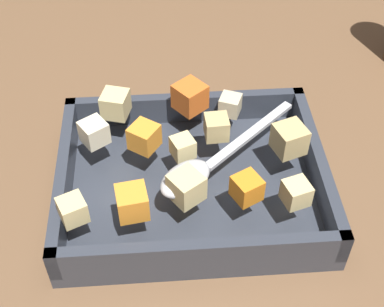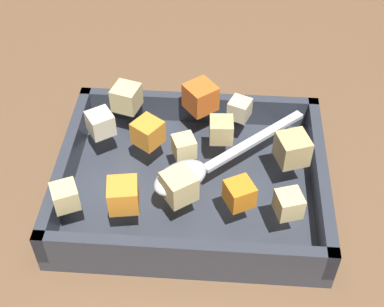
# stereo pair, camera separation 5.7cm
# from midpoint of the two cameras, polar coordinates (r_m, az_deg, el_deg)

# --- Properties ---
(ground_plane) EXTENTS (4.00, 4.00, 0.00)m
(ground_plane) POSITION_cam_midpoint_polar(r_m,az_deg,el_deg) (0.62, -3.53, -3.60)
(ground_plane) COLOR brown
(baking_dish) EXTENTS (0.29, 0.23, 0.05)m
(baking_dish) POSITION_cam_midpoint_polar(r_m,az_deg,el_deg) (0.61, -2.70, -3.21)
(baking_dish) COLOR #333842
(baking_dish) RESTS_ON ground_plane
(carrot_chunk_under_handle) EXTENTS (0.04, 0.04, 0.03)m
(carrot_chunk_under_handle) POSITION_cam_midpoint_polar(r_m,az_deg,el_deg) (0.59, -7.82, 1.60)
(carrot_chunk_under_handle) COLOR orange
(carrot_chunk_under_handle) RESTS_ON baking_dish
(carrot_chunk_mid_right) EXTENTS (0.03, 0.03, 0.03)m
(carrot_chunk_mid_right) POSITION_cam_midpoint_polar(r_m,az_deg,el_deg) (0.53, -9.41, -5.24)
(carrot_chunk_mid_right) COLOR orange
(carrot_chunk_mid_right) RESTS_ON baking_dish
(carrot_chunk_far_right) EXTENTS (0.03, 0.03, 0.03)m
(carrot_chunk_far_right) POSITION_cam_midpoint_polar(r_m,az_deg,el_deg) (0.53, 2.74, -3.81)
(carrot_chunk_far_right) COLOR orange
(carrot_chunk_far_right) RESTS_ON baking_dish
(carrot_chunk_near_spoon) EXTENTS (0.04, 0.04, 0.03)m
(carrot_chunk_near_spoon) POSITION_cam_midpoint_polar(r_m,az_deg,el_deg) (0.63, -2.82, 5.84)
(carrot_chunk_near_spoon) COLOR orange
(carrot_chunk_near_spoon) RESTS_ON baking_dish
(potato_chunk_corner_sw) EXTENTS (0.03, 0.03, 0.02)m
(potato_chunk_corner_sw) POSITION_cam_midpoint_polar(r_m,az_deg,el_deg) (0.54, 7.90, -4.28)
(potato_chunk_corner_sw) COLOR #E0CC89
(potato_chunk_corner_sw) RESTS_ON baking_dish
(potato_chunk_center) EXTENTS (0.03, 0.03, 0.03)m
(potato_chunk_center) POSITION_cam_midpoint_polar(r_m,az_deg,el_deg) (0.60, -0.15, 2.65)
(potato_chunk_center) COLOR tan
(potato_chunk_center) RESTS_ON baking_dish
(potato_chunk_back_center) EXTENTS (0.04, 0.04, 0.03)m
(potato_chunk_back_center) POSITION_cam_midpoint_polar(r_m,az_deg,el_deg) (0.63, -10.62, 5.01)
(potato_chunk_back_center) COLOR #E0CC89
(potato_chunk_back_center) RESTS_ON baking_dish
(potato_chunk_near_right) EXTENTS (0.03, 0.03, 0.02)m
(potato_chunk_near_right) POSITION_cam_midpoint_polar(r_m,az_deg,el_deg) (0.58, -4.02, 0.55)
(potato_chunk_near_right) COLOR #E0CC89
(potato_chunk_near_right) RESTS_ON baking_dish
(potato_chunk_front_center) EXTENTS (0.04, 0.04, 0.03)m
(potato_chunk_front_center) POSITION_cam_midpoint_polar(r_m,az_deg,el_deg) (0.60, -12.92, 2.04)
(potato_chunk_front_center) COLOR beige
(potato_chunk_front_center) RESTS_ON baking_dish
(potato_chunk_corner_se) EXTENTS (0.04, 0.04, 0.03)m
(potato_chunk_corner_se) POSITION_cam_midpoint_polar(r_m,az_deg,el_deg) (0.59, 7.40, 1.65)
(potato_chunk_corner_se) COLOR tan
(potato_chunk_corner_se) RESTS_ON baking_dish
(potato_chunk_corner_ne) EXTENTS (0.03, 0.03, 0.02)m
(potato_chunk_corner_ne) POSITION_cam_midpoint_polar(r_m,az_deg,el_deg) (0.63, 1.42, 5.01)
(potato_chunk_corner_ne) COLOR beige
(potato_chunk_corner_ne) RESTS_ON baking_dish
(potato_chunk_mid_left) EXTENTS (0.03, 0.03, 0.02)m
(potato_chunk_mid_left) POSITION_cam_midpoint_polar(r_m,az_deg,el_deg) (0.54, -15.44, -5.90)
(potato_chunk_mid_left) COLOR #E0CC89
(potato_chunk_mid_left) RESTS_ON baking_dish
(potato_chunk_far_left) EXTENTS (0.04, 0.04, 0.03)m
(potato_chunk_far_left) POSITION_cam_midpoint_polar(r_m,az_deg,el_deg) (0.53, -3.88, -3.72)
(potato_chunk_far_left) COLOR #E0CC89
(potato_chunk_far_left) RESTS_ON baking_dish
(serving_spoon) EXTENTS (0.17, 0.15, 0.02)m
(serving_spoon) POSITION_cam_midpoint_polar(r_m,az_deg,el_deg) (0.55, -2.53, -2.11)
(serving_spoon) COLOR silver
(serving_spoon) RESTS_ON baking_dish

